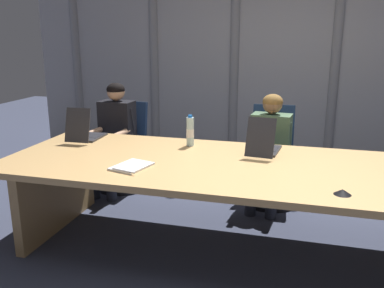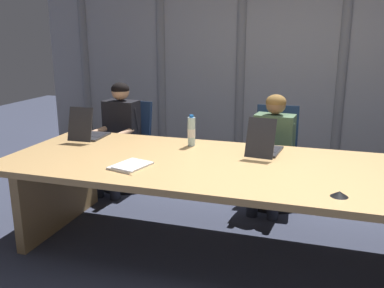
{
  "view_description": "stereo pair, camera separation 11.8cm",
  "coord_description": "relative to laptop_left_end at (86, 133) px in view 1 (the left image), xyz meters",
  "views": [
    {
      "loc": [
        0.3,
        -3.04,
        1.71
      ],
      "look_at": [
        -0.56,
        0.13,
        0.83
      ],
      "focal_mm": 38.72,
      "sensor_mm": 36.0,
      "label": 1
    },
    {
      "loc": [
        0.41,
        -3.0,
        1.71
      ],
      "look_at": [
        -0.56,
        0.13,
        0.83
      ],
      "focal_mm": 38.72,
      "sensor_mm": 36.0,
      "label": 2
    }
  ],
  "objects": [
    {
      "name": "office_chair_left_mid",
      "position": [
        1.69,
        0.77,
        -0.42
      ],
      "size": [
        0.6,
        0.6,
        0.99
      ],
      "rotation": [
        0.0,
        0.0,
        -1.52
      ],
      "color": "navy",
      "rests_on": "ground_plane"
    },
    {
      "name": "spiral_notepad",
      "position": [
        0.76,
        -0.68,
        -0.05
      ],
      "size": [
        0.29,
        0.35,
        0.03
      ],
      "rotation": [
        0.0,
        0.0,
        -0.26
      ],
      "color": "silver",
      "rests_on": "conference_table"
    },
    {
      "name": "office_chair_left_end",
      "position": [
        0.02,
        0.77,
        -0.43
      ],
      "size": [
        0.6,
        0.6,
        0.96
      ],
      "rotation": [
        0.0,
        0.0,
        -1.68
      ],
      "color": "navy",
      "rests_on": "ground_plane"
    },
    {
      "name": "person_left_end",
      "position": [
        -0.01,
        0.61,
        -0.11
      ],
      "size": [
        0.4,
        0.56,
        1.2
      ],
      "rotation": [
        0.0,
        0.0,
        -1.62
      ],
      "color": "black",
      "rests_on": "ground_plane"
    },
    {
      "name": "laptop_left_mid",
      "position": [
        1.68,
        -0.02,
        0.0
      ],
      "size": [
        0.27,
        0.48,
        0.33
      ],
      "rotation": [
        0.0,
        0.0,
        1.47
      ],
      "color": "#2D2D33",
      "rests_on": "conference_table"
    },
    {
      "name": "curtain_backdrop",
      "position": [
        1.68,
        2.19,
        0.65
      ],
      "size": [
        7.09,
        0.17,
        2.89
      ],
      "color": "#B2B2B7",
      "rests_on": "ground_plane"
    },
    {
      "name": "person_left_mid",
      "position": [
        1.67,
        0.61,
        -0.14
      ],
      "size": [
        0.43,
        0.57,
        1.14
      ],
      "rotation": [
        0.0,
        0.0,
        -1.67
      ],
      "color": "#4C6B4C",
      "rests_on": "ground_plane"
    },
    {
      "name": "water_bottle_primary",
      "position": [
        1.02,
        0.05,
        0.07
      ],
      "size": [
        0.07,
        0.07,
        0.28
      ],
      "color": "silver",
      "rests_on": "conference_table"
    },
    {
      "name": "conference_mic_left_side",
      "position": [
        2.25,
        -0.83,
        -0.04
      ],
      "size": [
        0.11,
        0.11,
        0.03
      ],
      "primitive_type": "cone",
      "color": "black",
      "rests_on": "conference_table"
    },
    {
      "name": "ground_plane",
      "position": [
        1.68,
        -0.38,
        -0.8
      ],
      "size": [
        14.19,
        14.19,
        0.0
      ],
      "primitive_type": "plane",
      "color": "#383D51"
    },
    {
      "name": "conference_table",
      "position": [
        1.68,
        -0.38,
        -0.2
      ],
      "size": [
        4.06,
        1.34,
        0.73
      ],
      "color": "tan",
      "rests_on": "ground_plane"
    },
    {
      "name": "laptop_left_end",
      "position": [
        0.0,
        0.0,
        0.0
      ],
      "size": [
        0.25,
        0.43,
        0.32
      ],
      "rotation": [
        0.0,
        0.0,
        1.61
      ],
      "color": "#2D2D33",
      "rests_on": "conference_table"
    }
  ]
}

